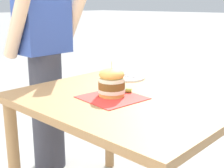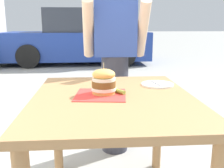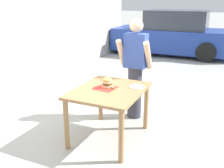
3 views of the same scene
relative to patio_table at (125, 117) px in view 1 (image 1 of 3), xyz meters
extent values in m
cube|color=#9E7247|center=(0.00, 0.00, 0.10)|extent=(0.93, 1.13, 0.04)
cylinder|color=#9E7247|center=(-0.40, 0.51, -0.29)|extent=(0.07, 0.07, 0.73)
cylinder|color=#9E7247|center=(0.40, 0.51, -0.29)|extent=(0.07, 0.07, 0.73)
cube|color=red|center=(-0.07, 0.03, 0.12)|extent=(0.32, 0.32, 0.00)
cylinder|color=gold|center=(-0.05, 0.05, 0.13)|extent=(0.14, 0.14, 0.02)
cylinder|color=silver|center=(-0.05, 0.05, 0.15)|extent=(0.15, 0.15, 0.02)
cylinder|color=brown|center=(-0.05, 0.05, 0.18)|extent=(0.14, 0.14, 0.04)
cylinder|color=silver|center=(-0.05, 0.05, 0.21)|extent=(0.14, 0.14, 0.02)
ellipsoid|color=gold|center=(-0.05, 0.05, 0.24)|extent=(0.14, 0.14, 0.06)
cylinder|color=#D1B77F|center=(-0.05, 0.05, 0.28)|extent=(0.00, 0.00, 0.05)
cylinder|color=#8EA83D|center=(0.04, 0.04, 0.13)|extent=(0.06, 0.08, 0.02)
cylinder|color=white|center=(0.32, 0.26, 0.12)|extent=(0.22, 0.22, 0.01)
cylinder|color=silver|center=(0.31, 0.26, 0.13)|extent=(0.04, 0.17, 0.01)
cylinder|color=silver|center=(0.34, 0.26, 0.13)|extent=(0.03, 0.17, 0.01)
cylinder|color=#33333D|center=(0.08, 0.85, -0.20)|extent=(0.24, 0.24, 0.90)
cube|color=#334C9E|center=(0.08, 0.85, 0.53)|extent=(0.36, 0.22, 0.56)
cylinder|color=beige|center=(-0.15, 0.79, 0.48)|extent=(0.09, 0.34, 0.50)
cylinder|color=beige|center=(0.31, 0.79, 0.48)|extent=(0.09, 0.34, 0.50)
camera|label=1|loc=(-1.21, -1.04, 0.60)|focal=50.00mm
camera|label=2|loc=(-0.12, -1.46, 0.53)|focal=42.00mm
camera|label=3|loc=(1.50, -3.17, 1.35)|focal=42.00mm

